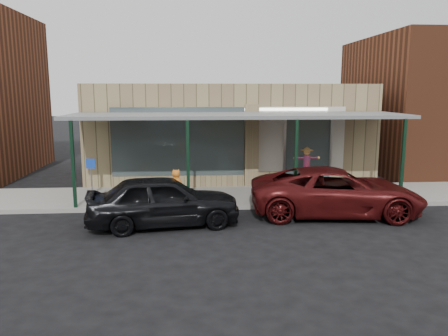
{
  "coord_description": "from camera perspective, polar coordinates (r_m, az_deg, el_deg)",
  "views": [
    {
      "loc": [
        -1.65,
        -12.05,
        3.9
      ],
      "look_at": [
        -0.58,
        2.6,
        1.32
      ],
      "focal_mm": 35.0,
      "sensor_mm": 36.0,
      "label": 1
    }
  ],
  "objects": [
    {
      "name": "storefront",
      "position": [
        20.36,
        0.48,
        4.88
      ],
      "size": [
        12.0,
        6.25,
        4.2
      ],
      "color": "#93815A",
      "rests_on": "ground"
    },
    {
      "name": "sidewalk",
      "position": [
        16.19,
        1.79,
        -3.7
      ],
      "size": [
        40.0,
        3.2,
        0.15
      ],
      "primitive_type": "cube",
      "color": "gray",
      "rests_on": "ground"
    },
    {
      "name": "parked_sedan",
      "position": [
        12.91,
        -7.89,
        -4.23
      ],
      "size": [
        4.64,
        2.41,
        1.54
      ],
      "rotation": [
        0.0,
        0.0,
        1.72
      ],
      "color": "black",
      "rests_on": "ground"
    },
    {
      "name": "awning",
      "position": [
        15.72,
        1.87,
        6.72
      ],
      "size": [
        12.0,
        3.0,
        3.04
      ],
      "color": "slate",
      "rests_on": "ground"
    },
    {
      "name": "block_buildings_near",
      "position": [
        21.56,
        5.66,
        9.57
      ],
      "size": [
        61.0,
        8.0,
        8.0
      ],
      "color": "brown",
      "rests_on": "ground"
    },
    {
      "name": "handicap_sign",
      "position": [
        15.08,
        -16.94,
        -0.94
      ],
      "size": [
        0.32,
        0.09,
        1.57
      ],
      "rotation": [
        0.0,
        0.0,
        -0.2
      ],
      "color": "gray",
      "rests_on": "sidewalk"
    },
    {
      "name": "barrel_pumpkin",
      "position": [
        15.76,
        -11.87,
        -3.13
      ],
      "size": [
        0.64,
        0.64,
        0.66
      ],
      "rotation": [
        0.0,
        0.0,
        -0.15
      ],
      "color": "#523020",
      "rests_on": "sidewalk"
    },
    {
      "name": "car_maroon",
      "position": [
        14.37,
        14.45,
        -3.01
      ],
      "size": [
        5.64,
        3.03,
        1.51
      ],
      "primitive_type": "imported",
      "rotation": [
        0.0,
        0.0,
        1.47
      ],
      "color": "#4D0F10",
      "rests_on": "ground"
    },
    {
      "name": "barrel_scarecrow",
      "position": [
        16.92,
        10.67,
        -1.01
      ],
      "size": [
        1.03,
        0.78,
        1.71
      ],
      "rotation": [
        0.0,
        0.0,
        0.21
      ],
      "color": "#523020",
      "rests_on": "sidewalk"
    },
    {
      "name": "ground",
      "position": [
        12.77,
        3.48,
        -7.83
      ],
      "size": [
        120.0,
        120.0,
        0.0
      ],
      "primitive_type": "plane",
      "color": "black",
      "rests_on": "ground"
    }
  ]
}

